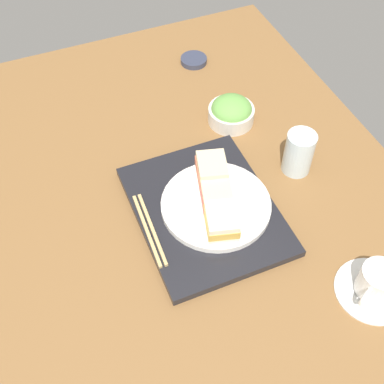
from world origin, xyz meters
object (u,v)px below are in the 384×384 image
(sandwich_near, at_px, (212,171))
(sandwich_middle, at_px, (216,196))
(salad_bowl, at_px, (231,112))
(small_sauce_dish, at_px, (194,60))
(sandwich_plate, at_px, (216,205))
(chopsticks_pair, at_px, (149,229))
(coffee_cup, at_px, (376,284))
(sandwich_far, at_px, (221,221))
(drinking_glass, at_px, (299,153))

(sandwich_near, distance_m, sandwich_middle, 0.07)
(salad_bowl, distance_m, small_sauce_dish, 0.26)
(sandwich_middle, xyz_separation_m, small_sauce_dish, (-0.52, 0.16, -0.05))
(sandwich_plate, distance_m, small_sauce_dish, 0.54)
(sandwich_plate, height_order, chopsticks_pair, sandwich_plate)
(coffee_cup, bearing_deg, chopsticks_pair, -129.31)
(sandwich_plate, bearing_deg, salad_bowl, 148.21)
(sandwich_middle, relative_size, small_sauce_dish, 1.30)
(sandwich_far, relative_size, coffee_cup, 0.64)
(drinking_glass, bearing_deg, small_sauce_dish, -172.25)
(sandwich_near, bearing_deg, chopsticks_pair, -68.69)
(drinking_glass, bearing_deg, sandwich_near, -95.03)
(sandwich_middle, distance_m, coffee_cup, 0.36)
(sandwich_middle, bearing_deg, sandwich_plate, -90.00)
(sandwich_middle, height_order, salad_bowl, sandwich_middle)
(sandwich_plate, bearing_deg, small_sauce_dish, 162.38)
(chopsticks_pair, height_order, drinking_glass, drinking_glass)
(sandwich_far, distance_m, salad_bowl, 0.36)
(chopsticks_pair, xyz_separation_m, small_sauce_dish, (-0.52, 0.32, -0.01))
(sandwich_near, distance_m, small_sauce_dish, 0.48)
(sandwich_far, bearing_deg, sandwich_middle, 164.49)
(salad_bowl, xyz_separation_m, small_sauce_dish, (-0.26, 0.01, -0.02))
(sandwich_near, height_order, drinking_glass, drinking_glass)
(chopsticks_pair, bearing_deg, sandwich_plate, 91.09)
(sandwich_near, distance_m, chopsticks_pair, 0.19)
(chopsticks_pair, relative_size, coffee_cup, 1.30)
(sandwich_far, xyz_separation_m, chopsticks_pair, (-0.06, -0.14, -0.03))
(small_sauce_dish, bearing_deg, salad_bowl, -1.53)
(small_sauce_dish, bearing_deg, sandwich_middle, -17.62)
(sandwich_plate, bearing_deg, chopsticks_pair, -88.91)
(sandwich_near, bearing_deg, sandwich_far, -15.51)
(sandwich_far, distance_m, chopsticks_pair, 0.15)
(sandwich_plate, relative_size, sandwich_near, 2.45)
(sandwich_near, relative_size, small_sauce_dish, 1.30)
(sandwich_far, height_order, drinking_glass, drinking_glass)
(sandwich_middle, bearing_deg, drinking_glass, 101.35)
(sandwich_middle, relative_size, drinking_glass, 0.92)
(chopsticks_pair, bearing_deg, sandwich_near, 111.31)
(sandwich_far, xyz_separation_m, salad_bowl, (-0.32, 0.17, -0.03))
(sandwich_near, xyz_separation_m, salad_bowl, (-0.19, 0.14, -0.03))
(coffee_cup, distance_m, small_sauce_dish, 0.81)
(drinking_glass, bearing_deg, sandwich_far, -65.89)
(sandwich_middle, relative_size, coffee_cup, 0.67)
(salad_bowl, height_order, small_sauce_dish, salad_bowl)
(salad_bowl, bearing_deg, sandwich_far, -28.84)
(sandwich_near, height_order, coffee_cup, sandwich_near)
(salad_bowl, bearing_deg, coffee_cup, 4.82)
(sandwich_plate, relative_size, sandwich_middle, 2.44)
(sandwich_plate, height_order, sandwich_near, sandwich_near)
(sandwich_far, bearing_deg, coffee_cup, 43.68)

